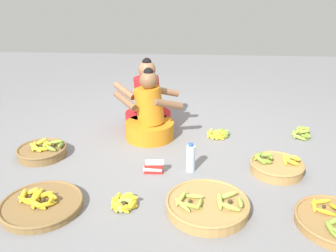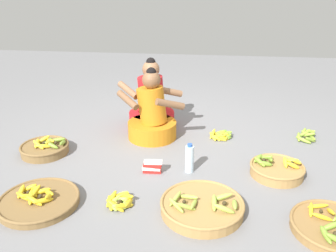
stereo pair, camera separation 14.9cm
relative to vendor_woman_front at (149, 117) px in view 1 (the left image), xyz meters
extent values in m
plane|color=slate|center=(0.23, -0.30, -0.24)|extent=(10.00, 10.00, 0.00)
cylinder|color=orange|center=(0.00, 0.00, -0.15)|extent=(0.52, 0.52, 0.18)
cylinder|color=orange|center=(0.00, 0.00, 0.12)|extent=(0.38, 0.34, 0.41)
sphere|color=brown|center=(0.00, 0.00, 0.40)|extent=(0.19, 0.19, 0.19)
sphere|color=black|center=(0.00, 0.00, 0.47)|extent=(0.10, 0.10, 0.10)
cylinder|color=brown|center=(-0.23, -0.08, 0.20)|extent=(0.28, 0.25, 0.16)
cylinder|color=brown|center=(0.21, -0.15, 0.20)|extent=(0.30, 0.22, 0.16)
cylinder|color=red|center=(-0.06, 0.31, -0.15)|extent=(0.52, 0.52, 0.18)
cylinder|color=red|center=(-0.06, 0.31, 0.14)|extent=(0.33, 0.30, 0.43)
sphere|color=#8C6042|center=(-0.06, 0.31, 0.43)|extent=(0.19, 0.19, 0.19)
sphere|color=black|center=(-0.06, 0.31, 0.51)|extent=(0.10, 0.10, 0.10)
cylinder|color=#8C6042|center=(-0.29, 0.18, 0.22)|extent=(0.28, 0.25, 0.16)
cylinder|color=#8C6042|center=(0.16, 0.19, 0.22)|extent=(0.30, 0.22, 0.16)
cylinder|color=#A87F47|center=(0.58, -1.26, -0.20)|extent=(0.60, 0.60, 0.08)
torus|color=#A87F47|center=(0.58, -1.26, -0.17)|extent=(0.62, 0.62, 0.02)
ellipsoid|color=#9EB747|center=(0.81, -1.29, -0.14)|extent=(0.04, 0.16, 0.07)
ellipsoid|color=#9EB747|center=(0.73, -1.22, -0.13)|extent=(0.17, 0.07, 0.08)
ellipsoid|color=#9EB747|center=(0.67, -1.29, -0.14)|extent=(0.04, 0.17, 0.07)
ellipsoid|color=#9EB747|center=(0.73, -1.36, -0.13)|extent=(0.17, 0.05, 0.08)
sphere|color=#382D19|center=(0.74, -1.29, -0.14)|extent=(0.03, 0.03, 0.03)
ellipsoid|color=#9EB747|center=(0.52, -1.31, -0.14)|extent=(0.06, 0.17, 0.06)
ellipsoid|color=#9EB747|center=(0.48, -1.23, -0.14)|extent=(0.16, 0.08, 0.06)
ellipsoid|color=#9EB747|center=(0.39, -1.27, -0.14)|extent=(0.10, 0.16, 0.07)
ellipsoid|color=#9EB747|center=(0.40, -1.35, -0.14)|extent=(0.14, 0.14, 0.07)
ellipsoid|color=#9EB747|center=(0.47, -1.37, -0.13)|extent=(0.16, 0.07, 0.09)
sphere|color=#382D19|center=(0.45, -1.30, -0.14)|extent=(0.03, 0.03, 0.03)
ellipsoid|color=gold|center=(1.47, -1.26, -0.15)|extent=(0.03, 0.14, 0.08)
ellipsoid|color=gold|center=(1.41, -1.20, -0.16)|extent=(0.15, 0.04, 0.06)
ellipsoid|color=gold|center=(1.35, -1.25, -0.16)|extent=(0.06, 0.15, 0.06)
ellipsoid|color=gold|center=(1.40, -1.33, -0.16)|extent=(0.15, 0.05, 0.06)
sphere|color=#382D19|center=(1.41, -1.26, -0.16)|extent=(0.03, 0.03, 0.03)
ellipsoid|color=olive|center=(1.42, -1.44, -0.15)|extent=(0.15, 0.07, 0.09)
ellipsoid|color=olive|center=(1.37, -1.52, -0.16)|extent=(0.07, 0.15, 0.06)
cylinder|color=#A87F47|center=(1.21, -0.65, -0.20)|extent=(0.45, 0.45, 0.09)
torus|color=#A87F47|center=(1.21, -0.65, -0.16)|extent=(0.47, 0.47, 0.02)
ellipsoid|color=yellow|center=(1.38, -0.61, -0.13)|extent=(0.06, 0.13, 0.08)
ellipsoid|color=yellow|center=(1.34, -0.57, -0.13)|extent=(0.13, 0.06, 0.06)
ellipsoid|color=yellow|center=(1.28, -0.63, -0.13)|extent=(0.04, 0.12, 0.08)
ellipsoid|color=yellow|center=(1.33, -0.68, -0.13)|extent=(0.12, 0.04, 0.08)
sphere|color=#382D19|center=(1.33, -0.63, -0.13)|extent=(0.03, 0.03, 0.03)
ellipsoid|color=olive|center=(1.16, -0.61, -0.12)|extent=(0.04, 0.13, 0.09)
ellipsoid|color=olive|center=(1.12, -0.55, -0.12)|extent=(0.14, 0.09, 0.08)
ellipsoid|color=olive|center=(1.05, -0.57, -0.13)|extent=(0.11, 0.13, 0.07)
ellipsoid|color=olive|center=(1.06, -0.65, -0.12)|extent=(0.12, 0.12, 0.08)
ellipsoid|color=olive|center=(1.10, -0.66, -0.13)|extent=(0.14, 0.05, 0.06)
sphere|color=#382D19|center=(1.10, -0.61, -0.13)|extent=(0.04, 0.04, 0.04)
cylinder|color=brown|center=(-0.98, -0.50, -0.20)|extent=(0.45, 0.45, 0.08)
torus|color=brown|center=(-0.98, -0.50, -0.16)|extent=(0.47, 0.47, 0.02)
ellipsoid|color=olive|center=(-0.80, -0.48, -0.13)|extent=(0.06, 0.16, 0.07)
ellipsoid|color=olive|center=(-0.88, -0.42, -0.13)|extent=(0.16, 0.06, 0.07)
ellipsoid|color=olive|center=(-0.94, -0.49, -0.13)|extent=(0.05, 0.16, 0.07)
ellipsoid|color=olive|center=(-0.89, -0.55, -0.13)|extent=(0.16, 0.07, 0.08)
sphere|color=#382D19|center=(-0.87, -0.48, -0.13)|extent=(0.04, 0.04, 0.04)
ellipsoid|color=yellow|center=(-0.92, -0.51, -0.13)|extent=(0.05, 0.15, 0.09)
ellipsoid|color=yellow|center=(-0.95, -0.45, -0.13)|extent=(0.15, 0.11, 0.07)
ellipsoid|color=yellow|center=(-1.02, -0.45, -0.12)|extent=(0.15, 0.11, 0.10)
ellipsoid|color=yellow|center=(-1.05, -0.52, -0.13)|extent=(0.07, 0.15, 0.07)
ellipsoid|color=yellow|center=(-1.01, -0.56, -0.13)|extent=(0.15, 0.10, 0.09)
ellipsoid|color=yellow|center=(-0.96, -0.57, -0.14)|extent=(0.15, 0.09, 0.06)
sphere|color=#382D19|center=(-0.98, -0.50, -0.13)|extent=(0.03, 0.03, 0.03)
cylinder|color=brown|center=(-0.64, -1.33, -0.22)|extent=(0.59, 0.59, 0.05)
torus|color=brown|center=(-0.64, -1.33, -0.19)|extent=(0.60, 0.60, 0.02)
ellipsoid|color=gold|center=(-0.55, -1.32, -0.16)|extent=(0.05, 0.16, 0.09)
ellipsoid|color=gold|center=(-0.58, -1.28, -0.16)|extent=(0.14, 0.13, 0.07)
ellipsoid|color=gold|center=(-0.65, -1.27, -0.16)|extent=(0.16, 0.09, 0.06)
ellipsoid|color=gold|center=(-0.68, -1.31, -0.15)|extent=(0.09, 0.15, 0.10)
ellipsoid|color=gold|center=(-0.69, -1.35, -0.16)|extent=(0.09, 0.16, 0.07)
ellipsoid|color=gold|center=(-0.64, -1.40, -0.16)|extent=(0.16, 0.07, 0.08)
ellipsoid|color=gold|center=(-0.58, -1.38, -0.17)|extent=(0.14, 0.13, 0.06)
sphere|color=#382D19|center=(-0.62, -1.33, -0.16)|extent=(0.03, 0.03, 0.03)
ellipsoid|color=gold|center=(-0.68, -1.29, -0.17)|extent=(0.05, 0.13, 0.06)
ellipsoid|color=gold|center=(-0.71, -1.24, -0.16)|extent=(0.13, 0.09, 0.08)
ellipsoid|color=gold|center=(-0.75, -1.24, -0.16)|extent=(0.13, 0.07, 0.08)
ellipsoid|color=gold|center=(-0.79, -1.30, -0.16)|extent=(0.04, 0.13, 0.08)
ellipsoid|color=gold|center=(-0.75, -1.35, -0.16)|extent=(0.13, 0.07, 0.07)
ellipsoid|color=gold|center=(-0.71, -1.34, -0.16)|extent=(0.13, 0.10, 0.07)
sphere|color=#382D19|center=(-0.74, -1.29, -0.16)|extent=(0.03, 0.03, 0.03)
ellipsoid|color=#9EB747|center=(0.01, -1.27, -0.21)|extent=(0.05, 0.12, 0.07)
ellipsoid|color=#9EB747|center=(-0.03, -1.22, -0.22)|extent=(0.12, 0.05, 0.07)
ellipsoid|color=#9EB747|center=(-0.08, -1.24, -0.22)|extent=(0.10, 0.11, 0.07)
ellipsoid|color=#9EB747|center=(-0.07, -1.31, -0.21)|extent=(0.11, 0.11, 0.08)
ellipsoid|color=#9EB747|center=(-0.02, -1.32, -0.21)|extent=(0.12, 0.08, 0.08)
sphere|color=#382D19|center=(-0.04, -1.27, -0.21)|extent=(0.04, 0.04, 0.04)
ellipsoid|color=yellow|center=(0.01, -1.22, -0.21)|extent=(0.04, 0.14, 0.08)
ellipsoid|color=yellow|center=(-0.06, -1.16, -0.21)|extent=(0.14, 0.05, 0.08)
ellipsoid|color=yellow|center=(-0.11, -1.22, -0.22)|extent=(0.03, 0.14, 0.06)
ellipsoid|color=yellow|center=(-0.04, -1.28, -0.22)|extent=(0.14, 0.04, 0.06)
sphere|color=#382D19|center=(-0.05, -1.22, -0.22)|extent=(0.03, 0.03, 0.03)
ellipsoid|color=gold|center=(0.04, -1.26, -0.21)|extent=(0.05, 0.17, 0.08)
ellipsoid|color=gold|center=(0.00, -1.19, -0.21)|extent=(0.16, 0.11, 0.09)
ellipsoid|color=gold|center=(-0.06, -1.18, -0.21)|extent=(0.17, 0.08, 0.08)
ellipsoid|color=gold|center=(-0.10, -1.23, -0.21)|extent=(0.08, 0.17, 0.09)
ellipsoid|color=gold|center=(-0.10, -1.28, -0.21)|extent=(0.10, 0.17, 0.07)
ellipsoid|color=gold|center=(-0.05, -1.32, -0.20)|extent=(0.16, 0.08, 0.10)
ellipsoid|color=gold|center=(0.01, -1.30, -0.21)|extent=(0.14, 0.14, 0.09)
sphere|color=#382D19|center=(-0.04, -1.25, -0.21)|extent=(0.03, 0.03, 0.03)
ellipsoid|color=olive|center=(0.83, 0.11, -0.21)|extent=(0.06, 0.14, 0.08)
ellipsoid|color=olive|center=(0.81, 0.15, -0.21)|extent=(0.13, 0.11, 0.09)
ellipsoid|color=olive|center=(0.75, 0.15, -0.21)|extent=(0.14, 0.10, 0.08)
ellipsoid|color=olive|center=(0.72, 0.12, -0.22)|extent=(0.09, 0.14, 0.07)
ellipsoid|color=olive|center=(0.72, 0.07, -0.21)|extent=(0.10, 0.14, 0.08)
ellipsoid|color=olive|center=(0.77, 0.04, -0.21)|extent=(0.14, 0.04, 0.07)
ellipsoid|color=olive|center=(0.80, 0.05, -0.21)|extent=(0.14, 0.09, 0.07)
sphere|color=#382D19|center=(0.77, 0.10, -0.21)|extent=(0.03, 0.03, 0.03)
ellipsoid|color=yellow|center=(0.78, 0.06, -0.21)|extent=(0.05, 0.15, 0.09)
ellipsoid|color=yellow|center=(0.76, 0.12, -0.21)|extent=(0.14, 0.13, 0.08)
ellipsoid|color=yellow|center=(0.71, 0.14, -0.21)|extent=(0.16, 0.04, 0.08)
ellipsoid|color=yellow|center=(0.65, 0.09, -0.21)|extent=(0.08, 0.15, 0.10)
ellipsoid|color=yellow|center=(0.65, 0.04, -0.21)|extent=(0.10, 0.15, 0.08)
ellipsoid|color=yellow|center=(0.71, 0.00, -0.22)|extent=(0.15, 0.04, 0.07)
ellipsoid|color=yellow|center=(0.75, 0.01, -0.21)|extent=(0.14, 0.11, 0.09)
sphere|color=#382D19|center=(0.71, 0.07, -0.22)|extent=(0.03, 0.03, 0.03)
ellipsoid|color=yellow|center=(0.80, 0.05, -0.22)|extent=(0.04, 0.13, 0.06)
ellipsoid|color=yellow|center=(0.78, 0.10, -0.22)|extent=(0.12, 0.10, 0.06)
ellipsoid|color=yellow|center=(0.73, 0.11, -0.22)|extent=(0.13, 0.06, 0.06)
ellipsoid|color=yellow|center=(0.69, 0.07, -0.22)|extent=(0.06, 0.13, 0.05)
ellipsoid|color=yellow|center=(0.70, 0.03, -0.22)|extent=(0.09, 0.12, 0.05)
ellipsoid|color=yellow|center=(0.74, 0.00, -0.22)|extent=(0.13, 0.04, 0.07)
ellipsoid|color=yellow|center=(0.77, 0.01, -0.22)|extent=(0.12, 0.09, 0.07)
sphere|color=#382D19|center=(0.74, 0.06, -0.22)|extent=(0.03, 0.03, 0.03)
ellipsoid|color=#8CAD38|center=(1.70, 0.13, -0.22)|extent=(0.04, 0.16, 0.07)
ellipsoid|color=#8CAD38|center=(1.66, 0.19, -0.21)|extent=(0.16, 0.10, 0.10)
ellipsoid|color=#8CAD38|center=(1.61, 0.20, -0.21)|extent=(0.16, 0.08, 0.10)
ellipsoid|color=#8CAD38|center=(1.56, 0.14, -0.21)|extent=(0.06, 0.16, 0.08)
ellipsoid|color=#8CAD38|center=(1.60, 0.07, -0.22)|extent=(0.16, 0.11, 0.07)
ellipsoid|color=#8CAD38|center=(1.67, 0.07, -0.21)|extent=(0.16, 0.11, 0.10)
sphere|color=#382D19|center=(1.63, 0.13, -0.22)|extent=(0.03, 0.03, 0.03)
ellipsoid|color=#8CAD38|center=(1.74, 0.28, -0.22)|extent=(0.04, 0.12, 0.05)
ellipsoid|color=#8CAD38|center=(1.73, 0.31, -0.22)|extent=(0.10, 0.10, 0.07)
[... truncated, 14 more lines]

